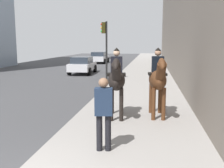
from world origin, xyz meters
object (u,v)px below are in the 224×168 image
Objects in this scene: mounted_horse_far at (158,79)px; car_far_lane at (99,57)px; pedestrian_greeting at (104,109)px; traffic_light_near_curb at (105,42)px; car_near_lane at (83,65)px; mounted_horse_near at (116,79)px.

mounted_horse_far reaches higher than car_far_lane.
mounted_horse_far is 1.36× the size of pedestrian_greeting.
pedestrian_greeting is 11.47m from traffic_light_near_curb.
car_near_lane is 5.80m from traffic_light_near_curb.
car_near_lane is at bearing 30.43° from traffic_light_near_curb.
car_near_lane is (15.94, 4.70, -0.34)m from pedestrian_greeting.
pedestrian_greeting is at bearing -28.45° from mounted_horse_far.
mounted_horse_near reaches higher than car_near_lane.
traffic_light_near_curb is (11.20, 1.92, 1.54)m from pedestrian_greeting.
pedestrian_greeting is at bearing -165.45° from car_near_lane.
pedestrian_greeting is at bearing -170.29° from traffic_light_near_curb.
pedestrian_greeting is 16.62m from car_near_lane.
mounted_horse_far is (0.29, -1.34, 0.00)m from mounted_horse_near.
mounted_horse_far is at bearing -157.06° from car_near_lane.
mounted_horse_near is 1.36× the size of pedestrian_greeting.
mounted_horse_near is at bearing -162.54° from car_near_lane.
traffic_light_near_curb is (8.47, 1.85, 1.22)m from mounted_horse_near.
car_near_lane is 1.05× the size of traffic_light_near_curb.
pedestrian_greeting is 28.26m from car_far_lane.
car_far_lane is 1.07× the size of traffic_light_near_curb.
traffic_light_near_curb reaches higher than car_far_lane.
pedestrian_greeting is (-3.02, 1.27, -0.32)m from mounted_horse_far.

